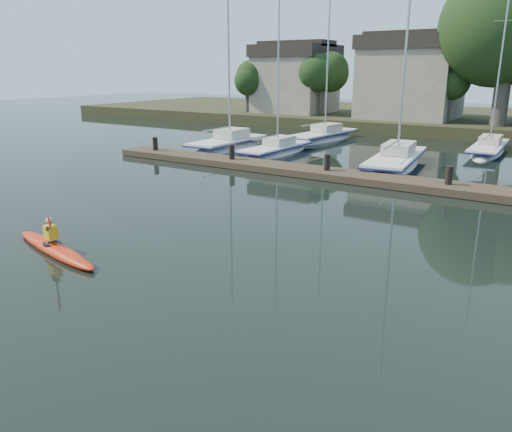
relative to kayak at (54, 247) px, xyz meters
The scene contains 9 objects.
ground 5.29m from the kayak, ahead, with size 160.00×160.00×0.00m, color black.
kayak is the anchor object (origin of this frame).
dock 15.44m from the kayak, 70.10° to the left, with size 34.00×2.00×1.80m.
sailboat_0 20.94m from the kayak, 111.37° to the left, with size 2.50×8.40×13.26m.
sailboat_1 19.69m from the kayak, 100.74° to the left, with size 2.07×7.77×12.64m.
sailboat_2 19.85m from the kayak, 77.45° to the left, with size 3.38×9.95×16.14m.
sailboat_5 27.43m from the kayak, 98.35° to the left, with size 3.05×9.31×15.14m.
sailboat_6 28.77m from the kayak, 74.00° to the left, with size 2.10×8.96×14.18m.
shore 41.50m from the kayak, 80.45° to the left, with size 90.00×25.25×12.75m.
Camera 1 is at (7.66, -9.16, 5.38)m, focal length 35.00 mm.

